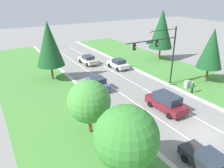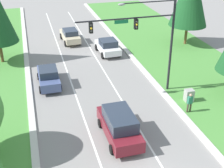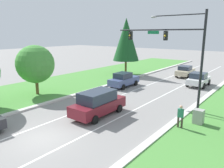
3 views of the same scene
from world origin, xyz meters
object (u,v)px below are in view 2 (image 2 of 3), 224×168
object	(u,v)px
champagne_sedan	(70,35)
utility_cabinet	(189,96)
burgundy_suv	(119,125)
white_sedan	(108,46)
traffic_signal_mast	(147,33)
slate_blue_sedan	(49,77)
pedestrian	(190,102)

from	to	relation	value
champagne_sedan	utility_cabinet	bearing A→B (deg)	-70.46
burgundy_suv	champagne_sedan	world-z (taller)	burgundy_suv
champagne_sedan	utility_cabinet	distance (m)	18.72
white_sedan	champagne_sedan	bearing A→B (deg)	122.86
traffic_signal_mast	burgundy_suv	world-z (taller)	traffic_signal_mast
traffic_signal_mast	utility_cabinet	world-z (taller)	traffic_signal_mast
traffic_signal_mast	slate_blue_sedan	world-z (taller)	traffic_signal_mast
champagne_sedan	utility_cabinet	world-z (taller)	champagne_sedan
white_sedan	traffic_signal_mast	bearing A→B (deg)	-88.20
slate_blue_sedan	pedestrian	world-z (taller)	slate_blue_sedan
champagne_sedan	burgundy_suv	bearing A→B (deg)	-92.43
traffic_signal_mast	white_sedan	size ratio (longest dim) A/B	1.92
utility_cabinet	pedestrian	world-z (taller)	pedestrian
slate_blue_sedan	traffic_signal_mast	bearing A→B (deg)	-25.02
traffic_signal_mast	utility_cabinet	xyz separation A→B (m)	(3.06, -2.45, -4.94)
burgundy_suv	slate_blue_sedan	bearing A→B (deg)	112.49
slate_blue_sedan	pedestrian	xyz separation A→B (m)	(10.12, -7.66, 0.06)
white_sedan	champagne_sedan	world-z (taller)	white_sedan
burgundy_suv	slate_blue_sedan	size ratio (longest dim) A/B	1.11
white_sedan	champagne_sedan	size ratio (longest dim) A/B	0.92
white_sedan	slate_blue_sedan	xyz separation A→B (m)	(-7.20, -6.08, 0.02)
pedestrian	burgundy_suv	bearing A→B (deg)	9.42
burgundy_suv	slate_blue_sedan	world-z (taller)	burgundy_suv
champagne_sedan	white_sedan	bearing A→B (deg)	-58.31
white_sedan	champagne_sedan	xyz separation A→B (m)	(-3.51, 5.05, -0.01)
traffic_signal_mast	slate_blue_sedan	bearing A→B (deg)	154.76
burgundy_suv	pedestrian	xyz separation A→B (m)	(6.18, 1.56, -0.09)
traffic_signal_mast	pedestrian	bearing A→B (deg)	-60.15
white_sedan	slate_blue_sedan	world-z (taller)	slate_blue_sedan
traffic_signal_mast	champagne_sedan	bearing A→B (deg)	105.63
traffic_signal_mast	utility_cabinet	distance (m)	6.30
traffic_signal_mast	white_sedan	xyz separation A→B (m)	(-0.64, 9.78, -4.64)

